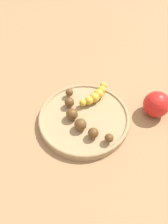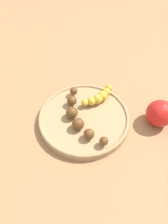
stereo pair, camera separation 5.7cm
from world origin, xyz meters
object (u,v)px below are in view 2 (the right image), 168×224
object	(u,v)px
banana_overripe	(78,117)
banana_spotted	(99,97)
fruit_bowl	(84,118)
apple_red	(160,113)

from	to	relation	value
banana_overripe	banana_spotted	size ratio (longest dim) A/B	1.81
fruit_bowl	banana_overripe	xyz separation A→B (m)	(0.00, -0.02, 0.02)
banana_spotted	apple_red	size ratio (longest dim) A/B	1.54
banana_spotted	apple_red	xyz separation A→B (m)	(0.14, 0.08, 0.00)
banana_spotted	banana_overripe	bearing A→B (deg)	-77.39
fruit_bowl	banana_spotted	xyz separation A→B (m)	(-0.02, 0.07, 0.02)
banana_spotted	apple_red	world-z (taller)	apple_red
apple_red	banana_spotted	bearing A→B (deg)	-149.69
apple_red	banana_overripe	bearing A→B (deg)	-125.07
fruit_bowl	banana_overripe	bearing A→B (deg)	-83.88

